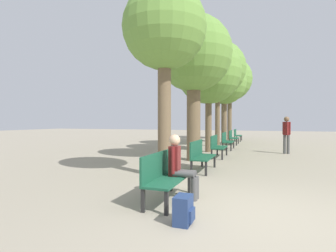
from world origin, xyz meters
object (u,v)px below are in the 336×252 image
(bench_row_2, at_px, (217,145))
(tree_row_0, at_px, (164,31))
(tree_row_3, at_px, (218,69))
(bench_row_1, at_px, (201,154))
(tree_row_2, at_px, (209,72))
(bench_row_4, at_px, (233,137))
(bench_row_5, at_px, (237,134))
(tree_row_5, at_px, (230,79))
(bench_row_3, at_px, (226,140))
(backpack, at_px, (184,210))
(pedestrian_near, at_px, (287,132))
(tree_row_4, at_px, (224,83))
(person_seated, at_px, (180,164))
(bench_row_0, at_px, (164,174))
(tree_row_1, at_px, (194,55))

(bench_row_2, distance_m, tree_row_0, 5.69)
(tree_row_3, bearing_deg, bench_row_1, -84.85)
(tree_row_0, xyz_separation_m, tree_row_2, (0.00, 6.30, 0.02))
(bench_row_4, distance_m, bench_row_5, 3.22)
(tree_row_0, bearing_deg, tree_row_5, 90.00)
(bench_row_5, distance_m, tree_row_2, 8.60)
(bench_row_1, relative_size, bench_row_3, 1.00)
(bench_row_5, height_order, backpack, bench_row_5)
(bench_row_3, relative_size, pedestrian_near, 0.88)
(bench_row_1, distance_m, tree_row_0, 3.72)
(bench_row_1, height_order, bench_row_4, same)
(bench_row_4, distance_m, tree_row_4, 3.98)
(tree_row_3, height_order, person_seated, tree_row_3)
(bench_row_0, distance_m, tree_row_0, 4.01)
(bench_row_0, relative_size, pedestrian_near, 0.88)
(bench_row_5, relative_size, tree_row_2, 0.27)
(tree_row_2, height_order, person_seated, tree_row_2)
(tree_row_1, xyz_separation_m, tree_row_4, (0.00, 8.94, 0.18))
(bench_row_4, xyz_separation_m, pedestrian_near, (2.87, -4.21, 0.48))
(bench_row_2, bearing_deg, tree_row_1, -120.00)
(tree_row_2, height_order, tree_row_3, tree_row_3)
(tree_row_5, distance_m, pedestrian_near, 10.41)
(tree_row_0, bearing_deg, bench_row_3, 84.70)
(tree_row_2, relative_size, backpack, 13.33)
(bench_row_2, bearing_deg, bench_row_4, 90.00)
(bench_row_4, xyz_separation_m, person_seated, (0.24, -12.62, 0.15))
(bench_row_5, distance_m, tree_row_3, 6.49)
(tree_row_2, relative_size, tree_row_5, 0.81)
(tree_row_2, relative_size, tree_row_3, 0.88)
(bench_row_0, height_order, tree_row_5, tree_row_5)
(bench_row_3, xyz_separation_m, pedestrian_near, (2.87, -0.99, 0.48))
(bench_row_1, height_order, tree_row_3, tree_row_3)
(tree_row_0, bearing_deg, person_seated, -60.59)
(bench_row_2, bearing_deg, pedestrian_near, 37.87)
(tree_row_0, distance_m, tree_row_3, 9.22)
(bench_row_3, xyz_separation_m, tree_row_3, (-0.71, 1.49, 4.13))
(tree_row_1, distance_m, pedestrian_near, 5.85)
(bench_row_3, bearing_deg, tree_row_0, -95.30)
(bench_row_3, height_order, tree_row_2, tree_row_2)
(bench_row_3, xyz_separation_m, backpack, (0.67, -10.63, -0.31))
(bench_row_3, xyz_separation_m, tree_row_5, (-0.71, 7.93, 4.49))
(tree_row_4, bearing_deg, bench_row_5, 70.02)
(bench_row_0, height_order, tree_row_2, tree_row_2)
(bench_row_0, bearing_deg, bench_row_4, 90.00)
(bench_row_0, relative_size, bench_row_2, 1.00)
(bench_row_4, height_order, tree_row_2, tree_row_2)
(backpack, bearing_deg, pedestrian_near, 77.15)
(bench_row_5, xyz_separation_m, person_seated, (0.24, -15.84, 0.15))
(bench_row_4, bearing_deg, tree_row_2, -98.78)
(bench_row_1, relative_size, tree_row_0, 0.29)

